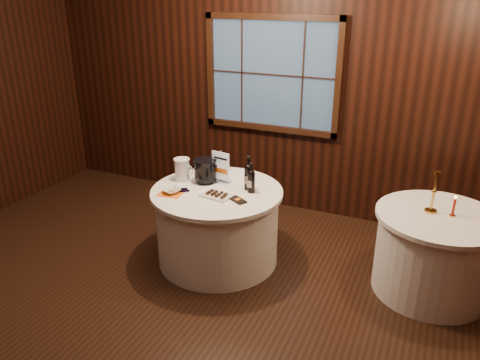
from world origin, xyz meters
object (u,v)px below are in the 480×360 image
at_px(main_table, 218,225).
at_px(grape_bunch, 184,190).
at_px(port_bottle_right, 251,180).
at_px(ice_bucket, 205,170).
at_px(sign_stand, 221,172).
at_px(cracker_bowl, 172,191).
at_px(chocolate_plate, 217,195).
at_px(side_table, 433,253).
at_px(brass_candlestick, 433,198).
at_px(glass_pitcher, 182,169).
at_px(chocolate_box, 238,200).
at_px(red_candle, 454,208).
at_px(port_bottle_left, 248,175).

distance_m(main_table, grape_bunch, 0.51).
xyz_separation_m(port_bottle_right, ice_bucket, (-0.52, 0.04, -0.00)).
relative_size(sign_stand, cracker_bowl, 2.04).
relative_size(ice_bucket, chocolate_plate, 0.78).
relative_size(main_table, side_table, 1.19).
bearing_deg(brass_candlestick, side_table, -16.67).
height_order(main_table, chocolate_plate, chocolate_plate).
relative_size(ice_bucket, grape_bunch, 1.51).
bearing_deg(cracker_bowl, glass_pitcher, 101.78).
bearing_deg(cracker_bowl, chocolate_box, 8.18).
height_order(port_bottle_right, brass_candlestick, brass_candlestick).
bearing_deg(main_table, glass_pitcher, 168.75).
bearing_deg(chocolate_plate, cracker_bowl, -166.76).
bearing_deg(grape_bunch, glass_pitcher, 122.21).
bearing_deg(ice_bucket, side_table, 4.41).
distance_m(ice_bucket, brass_candlestick, 2.12).
bearing_deg(sign_stand, ice_bucket, -145.40).
xyz_separation_m(grape_bunch, brass_candlestick, (2.18, 0.50, 0.12)).
distance_m(chocolate_plate, brass_candlestick, 1.91).
distance_m(chocolate_box, glass_pitcher, 0.76).
distance_m(main_table, cracker_bowl, 0.59).
relative_size(ice_bucket, brass_candlestick, 0.63).
xyz_separation_m(main_table, red_candle, (2.09, 0.31, 0.46)).
relative_size(port_bottle_right, chocolate_plate, 0.97).
height_order(main_table, port_bottle_right, port_bottle_right).
height_order(ice_bucket, cracker_bowl, ice_bucket).
bearing_deg(chocolate_box, glass_pitcher, -166.98).
relative_size(sign_stand, grape_bunch, 2.10).
distance_m(sign_stand, grape_bunch, 0.44).
bearing_deg(side_table, brass_candlestick, 163.33).
xyz_separation_m(sign_stand, chocolate_box, (0.33, -0.34, -0.11)).
bearing_deg(grape_bunch, main_table, 33.16).
bearing_deg(main_table, grape_bunch, -146.84).
bearing_deg(cracker_bowl, main_table, 33.55).
relative_size(port_bottle_left, grape_bunch, 2.14).
bearing_deg(red_candle, glass_pitcher, -174.91).
xyz_separation_m(port_bottle_left, red_candle, (1.82, 0.17, -0.07)).
height_order(port_bottle_right, grape_bunch, port_bottle_right).
distance_m(port_bottle_right, chocolate_box, 0.26).
xyz_separation_m(cracker_bowl, brass_candlestick, (2.28, 0.56, 0.11)).
bearing_deg(brass_candlestick, ice_bucket, -174.76).
relative_size(chocolate_plate, cracker_bowl, 1.89).
relative_size(sign_stand, red_candle, 1.74).
bearing_deg(sign_stand, grape_bunch, -110.59).
bearing_deg(port_bottle_left, side_table, -16.06).
xyz_separation_m(main_table, sign_stand, (-0.05, 0.20, 0.50)).
distance_m(sign_stand, brass_candlestick, 1.97).
height_order(main_table, red_candle, red_candle).
relative_size(ice_bucket, red_candle, 1.26).
relative_size(side_table, chocolate_plate, 3.53).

